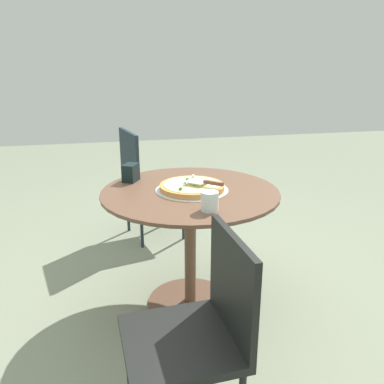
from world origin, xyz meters
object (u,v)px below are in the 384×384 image
at_px(drinking_cup, 210,201).
at_px(patio_chair_far, 145,176).
at_px(pizza_on_tray, 192,187).
at_px(patio_chair_near, 200,327).
at_px(patio_table, 190,221).
at_px(napkin_dispenser, 131,173).
at_px(pizza_server, 205,182).

bearing_deg(drinking_cup, patio_chair_far, 7.67).
relative_size(pizza_on_tray, patio_chair_near, 0.47).
xyz_separation_m(patio_table, drinking_cup, (-0.31, -0.03, 0.22)).
bearing_deg(patio_chair_near, patio_table, -9.92).
relative_size(pizza_on_tray, drinking_cup, 4.27).
xyz_separation_m(patio_table, patio_chair_far, (0.99, 0.15, -0.01)).
distance_m(napkin_dispenser, patio_chair_near, 1.15).
xyz_separation_m(pizza_server, drinking_cup, (-0.26, 0.04, -0.01)).
bearing_deg(pizza_server, patio_chair_far, 11.78).
height_order(pizza_server, napkin_dispenser, napkin_dispenser).
bearing_deg(napkin_dispenser, patio_chair_far, 18.41).
xyz_separation_m(patio_table, patio_chair_near, (-0.87, 0.15, -0.02)).
bearing_deg(patio_table, pizza_on_tray, -94.58).
relative_size(pizza_server, patio_chair_far, 0.22).
height_order(napkin_dispenser, patio_chair_near, patio_chair_near).
height_order(pizza_server, patio_chair_near, patio_chair_near).
relative_size(pizza_on_tray, patio_chair_far, 0.45).
xyz_separation_m(patio_table, pizza_server, (-0.06, -0.07, 0.23)).
distance_m(drinking_cup, patio_chair_near, 0.64).
xyz_separation_m(patio_chair_near, patio_chair_far, (1.86, -0.00, 0.01)).
relative_size(drinking_cup, patio_chair_near, 0.11).
bearing_deg(patio_chair_far, pizza_on_tray, -170.82).
xyz_separation_m(drinking_cup, patio_chair_far, (1.30, 0.18, -0.24)).
bearing_deg(drinking_cup, patio_chair_near, 162.38).
height_order(patio_table, drinking_cup, drinking_cup).
bearing_deg(patio_table, pizza_server, -129.27).
bearing_deg(patio_chair_far, pizza_server, -168.22).
xyz_separation_m(pizza_server, patio_chair_near, (-0.82, 0.22, -0.26)).
relative_size(patio_table, patio_chair_far, 1.10).
xyz_separation_m(pizza_on_tray, patio_chair_far, (0.99, 0.16, -0.21)).
bearing_deg(patio_chair_near, drinking_cup, -17.62).
height_order(pizza_on_tray, patio_chair_near, patio_chair_near).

